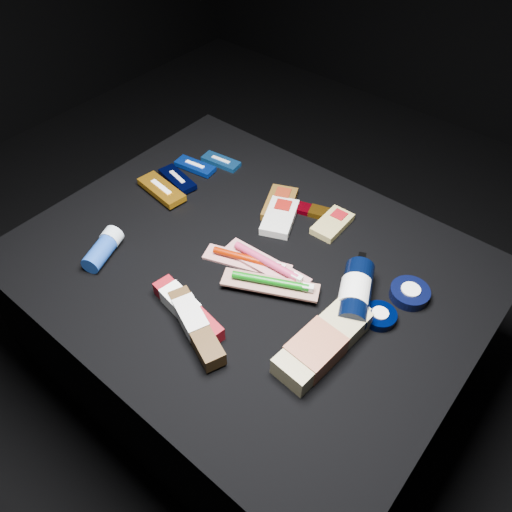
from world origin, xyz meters
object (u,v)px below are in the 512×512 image
Objects in this scene: bodywash_bottle at (322,344)px; toothpaste_carton_red at (185,308)px; deodorant_stick at (103,249)px; lotion_bottle at (356,293)px.

bodywash_bottle reaches higher than toothpaste_carton_red.
deodorant_stick is 0.25m from toothpaste_carton_red.
lotion_bottle reaches higher than deodorant_stick.
bodywash_bottle is 0.28m from toothpaste_carton_red.
bodywash_bottle is 1.20× the size of toothpaste_carton_red.
lotion_bottle is 1.02× the size of toothpaste_carton_red.
toothpaste_carton_red is at bearing -20.42° from deodorant_stick.
deodorant_stick is (-0.50, -0.24, -0.01)m from lotion_bottle.
deodorant_stick is at bearing -178.99° from lotion_bottle.
lotion_bottle is 0.14m from bodywash_bottle.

